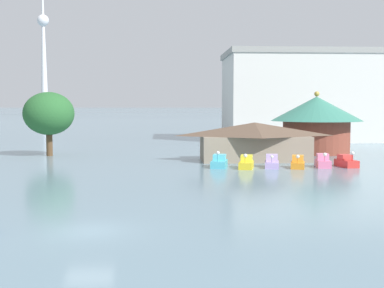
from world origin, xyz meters
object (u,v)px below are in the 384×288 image
green_roof_pavilion (316,120)px  distant_broadcast_tower (43,35)px  pedal_boat_orange (298,163)px  pedal_boat_pink (323,162)px  boathouse (254,140)px  shoreline_tree_tall_left (49,114)px  pedal_boat_red (346,162)px  pedal_boat_yellow (246,163)px  background_building_block (310,96)px  pedal_boat_lavender (272,162)px  pedal_boat_cyan (219,162)px

green_roof_pavilion → distant_broadcast_tower: (-90.58, 238.69, 42.77)m
pedal_boat_orange → pedal_boat_pink: bearing=116.5°
pedal_boat_pink → green_roof_pavilion: green_roof_pavilion is taller
pedal_boat_pink → boathouse: size_ratio=0.20×
shoreline_tree_tall_left → green_roof_pavilion: bearing=3.3°
green_roof_pavilion → shoreline_tree_tall_left: bearing=-176.7°
pedal_boat_orange → pedal_boat_red: pedal_boat_red is taller
distant_broadcast_tower → green_roof_pavilion: bearing=-69.2°
pedal_boat_red → boathouse: size_ratio=0.22×
pedal_boat_orange → shoreline_tree_tall_left: shoreline_tree_tall_left is taller
pedal_boat_yellow → background_building_block: background_building_block is taller
pedal_boat_lavender → green_roof_pavilion: green_roof_pavilion is taller
pedal_boat_cyan → pedal_boat_orange: size_ratio=1.19×
pedal_boat_lavender → shoreline_tree_tall_left: size_ratio=0.39×
pedal_boat_cyan → pedal_boat_red: size_ratio=1.09×
pedal_boat_pink → distant_broadcast_tower: 272.64m
pedal_boat_cyan → background_building_block: size_ratio=0.10×
pedal_boat_yellow → shoreline_tree_tall_left: shoreline_tree_tall_left is taller
pedal_boat_cyan → pedal_boat_lavender: bearing=97.7°
boathouse → green_roof_pavilion: 13.36m
pedal_boat_red → distant_broadcast_tower: 273.18m
green_roof_pavilion → pedal_boat_pink: bearing=-104.3°
pedal_boat_lavender → pedal_boat_orange: (2.57, -0.67, -0.00)m
pedal_boat_cyan → green_roof_pavilion: green_roof_pavilion is taller
pedal_boat_cyan → green_roof_pavilion: size_ratio=0.26×
boathouse → pedal_boat_pink: bearing=-49.1°
pedal_boat_pink → boathouse: bearing=-131.3°
pedal_boat_yellow → pedal_boat_pink: pedal_boat_pink is taller
boathouse → distant_broadcast_tower: size_ratio=0.11×
pedal_boat_yellow → background_building_block: 45.47m
boathouse → background_building_block: 37.77m
pedal_boat_cyan → shoreline_tree_tall_left: shoreline_tree_tall_left is taller
pedal_boat_orange → background_building_block: background_building_block is taller
pedal_boat_orange → boathouse: bearing=-140.7°
pedal_boat_orange → boathouse: 8.28m
pedal_boat_cyan → pedal_boat_yellow: size_ratio=1.01×
pedal_boat_red → distant_broadcast_tower: bearing=-171.3°
boathouse → green_roof_pavilion: size_ratio=1.09×
pedal_boat_red → pedal_boat_orange: bearing=-91.8°
pedal_boat_orange → shoreline_tree_tall_left: bearing=-100.3°
pedal_boat_lavender → pedal_boat_red: bearing=102.9°
background_building_block → shoreline_tree_tall_left: bearing=-146.9°
pedal_boat_pink → shoreline_tree_tall_left: 34.30m
boathouse → shoreline_tree_tall_left: (-25.16, 6.65, 3.03)m
pedal_boat_lavender → pedal_boat_pink: size_ratio=1.22×
shoreline_tree_tall_left → pedal_boat_orange: bearing=-26.4°
background_building_block → pedal_boat_lavender: bearing=-111.1°
pedal_boat_yellow → pedal_boat_orange: 5.33m
pedal_boat_red → pedal_boat_cyan: bearing=-101.8°
pedal_boat_pink → pedal_boat_red: (2.61, 0.33, -0.05)m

